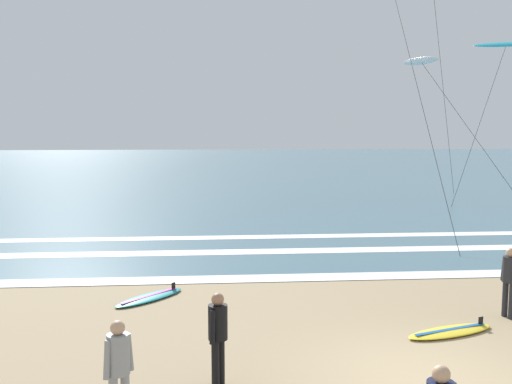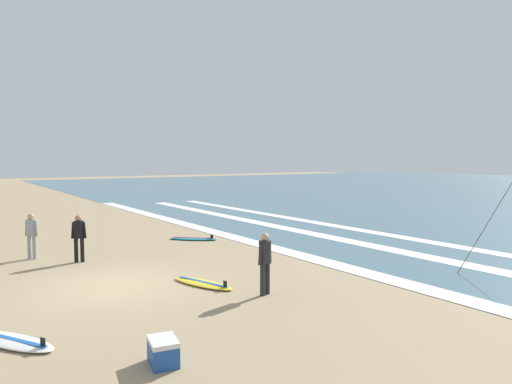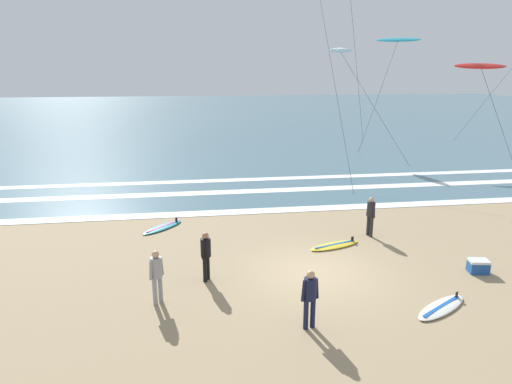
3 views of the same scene
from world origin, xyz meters
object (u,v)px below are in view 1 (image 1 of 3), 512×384
(surfer_background_far, at_px, (510,276))
(kite_cyan_high_left, at_px, (506,45))
(kite_white_low_near, at_px, (421,62))
(surfboard_left_pile, at_px, (150,297))
(surfer_right_near, at_px, (218,331))
(surfboard_foreground_flat, at_px, (450,331))
(surfer_foreground_main, at_px, (119,364))

(surfer_background_far, distance_m, kite_cyan_high_left, 20.56)
(kite_cyan_high_left, bearing_deg, kite_white_low_near, 159.50)
(surfer_background_far, height_order, surfboard_left_pile, surfer_background_far)
(surfer_background_far, distance_m, kite_white_low_near, 20.34)
(kite_white_low_near, distance_m, kite_cyan_high_left, 4.25)
(kite_white_low_near, bearing_deg, surfboard_left_pile, -127.69)
(surfer_right_near, xyz_separation_m, kite_cyan_high_left, (15.08, 20.19, 7.45))
(surfboard_foreground_flat, xyz_separation_m, kite_white_low_near, (6.30, 19.53, 7.64))
(surfer_right_near, bearing_deg, surfboard_foreground_flat, 23.63)
(surfer_foreground_main, xyz_separation_m, surfboard_left_pile, (-0.22, 6.34, -0.91))
(surfer_background_far, bearing_deg, surfboard_foreground_flat, -152.37)
(surfer_background_far, relative_size, kite_cyan_high_left, 0.18)
(surfer_background_far, relative_size, surfboard_left_pile, 0.82)
(surfer_right_near, distance_m, surfer_foreground_main, 1.89)
(surfer_background_far, bearing_deg, surfer_right_near, -155.30)
(surfer_foreground_main, relative_size, kite_cyan_high_left, 0.18)
(surfer_background_far, xyz_separation_m, kite_cyan_high_left, (8.51, 17.17, 7.45))
(surfer_background_far, bearing_deg, surfboard_left_pile, 165.86)
(kite_cyan_high_left, bearing_deg, surfboard_foreground_flat, -119.49)
(surfer_foreground_main, xyz_separation_m, surfboard_foreground_flat, (6.29, 3.38, -0.91))
(surfboard_foreground_flat, relative_size, kite_cyan_high_left, 0.25)
(surfboard_foreground_flat, bearing_deg, kite_cyan_high_left, 60.51)
(surfboard_left_pile, distance_m, kite_cyan_high_left, 24.03)
(surfer_foreground_main, height_order, surfboard_left_pile, surfer_foreground_main)
(surfboard_foreground_flat, bearing_deg, surfer_right_near, -156.37)
(surfboard_left_pile, relative_size, kite_cyan_high_left, 0.22)
(surfer_background_far, bearing_deg, surfer_foreground_main, -151.90)
(kite_cyan_high_left, bearing_deg, surfer_right_near, -126.76)
(surfer_foreground_main, xyz_separation_m, kite_white_low_near, (12.58, 22.91, 6.73))
(surfer_right_near, bearing_deg, surfer_background_far, 24.70)
(surfboard_left_pile, bearing_deg, kite_white_low_near, 52.31)
(kite_cyan_high_left, bearing_deg, surfer_foreground_main, -127.59)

